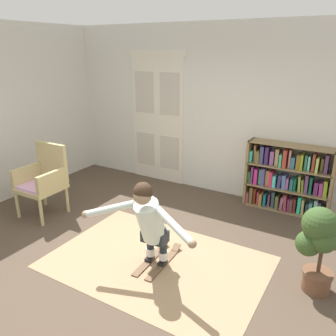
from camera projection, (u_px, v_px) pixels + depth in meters
name	position (u px, v px, depth m)	size (l,w,h in m)	color
ground_plane	(133.00, 260.00, 4.24)	(7.20, 7.20, 0.00)	#4E3E31
back_wall	(220.00, 112.00, 5.87)	(6.00, 0.10, 2.90)	silver
double_door	(158.00, 118.00, 6.49)	(1.22, 0.05, 2.45)	silver
rug	(157.00, 262.00, 4.20)	(2.58, 1.75, 0.01)	#A2825F
bookshelf	(286.00, 180.00, 5.40)	(1.31, 0.30, 1.10)	olive
wicker_chair	(44.00, 178.00, 5.28)	(0.61, 0.61, 1.10)	tan
potted_plant	(318.00, 243.00, 3.55)	(0.42, 0.36, 0.96)	brown
skis_pair	(158.00, 259.00, 4.22)	(0.31, 0.79, 0.07)	brown
person_skier	(149.00, 220.00, 3.85)	(1.41, 0.63, 1.07)	white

